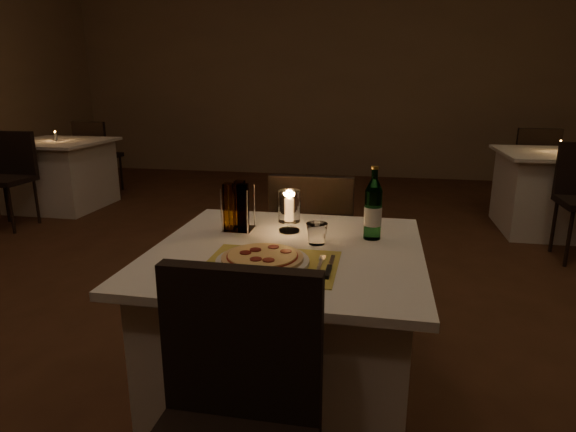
% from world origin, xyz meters
% --- Properties ---
extents(floor, '(8.00, 10.00, 0.02)m').
position_xyz_m(floor, '(0.00, 0.00, -0.01)').
color(floor, '#4B2A18').
rests_on(floor, ground).
extents(wall_back, '(8.00, 0.02, 3.00)m').
position_xyz_m(wall_back, '(0.00, 5.01, 1.50)').
color(wall_back, '#836A4C').
rests_on(wall_back, ground).
extents(main_table, '(1.00, 1.00, 0.74)m').
position_xyz_m(main_table, '(0.28, -0.50, 0.37)').
color(main_table, silver).
rests_on(main_table, ground).
extents(chair_near, '(0.42, 0.42, 0.90)m').
position_xyz_m(chair_near, '(0.28, -1.22, 0.55)').
color(chair_near, black).
rests_on(chair_near, ground).
extents(chair_far, '(0.42, 0.42, 0.90)m').
position_xyz_m(chair_far, '(0.28, 0.21, 0.55)').
color(chair_far, black).
rests_on(chair_far, ground).
extents(placemat, '(0.45, 0.34, 0.00)m').
position_xyz_m(placemat, '(0.26, -0.68, 0.74)').
color(placemat, '#AE9E3C').
rests_on(placemat, main_table).
extents(plate, '(0.32, 0.32, 0.01)m').
position_xyz_m(plate, '(0.23, -0.68, 0.75)').
color(plate, white).
rests_on(plate, placemat).
extents(pizza, '(0.28, 0.28, 0.02)m').
position_xyz_m(pizza, '(0.23, -0.68, 0.77)').
color(pizza, '#D8B77F').
rests_on(pizza, plate).
extents(fork, '(0.02, 0.18, 0.00)m').
position_xyz_m(fork, '(0.43, -0.65, 0.75)').
color(fork, silver).
rests_on(fork, placemat).
extents(knife, '(0.02, 0.22, 0.01)m').
position_xyz_m(knife, '(0.46, -0.71, 0.75)').
color(knife, black).
rests_on(knife, placemat).
extents(tumbler, '(0.08, 0.08, 0.08)m').
position_xyz_m(tumbler, '(0.38, -0.43, 0.78)').
color(tumbler, white).
rests_on(tumbler, main_table).
extents(water_bottle, '(0.07, 0.07, 0.29)m').
position_xyz_m(water_bottle, '(0.59, -0.32, 0.86)').
color(water_bottle, '#51975F').
rests_on(water_bottle, main_table).
extents(hurricane_candle, '(0.09, 0.09, 0.17)m').
position_xyz_m(hurricane_candle, '(0.25, -0.29, 0.84)').
color(hurricane_candle, white).
rests_on(hurricane_candle, main_table).
extents(cruet_caddy, '(0.12, 0.12, 0.21)m').
position_xyz_m(cruet_caddy, '(0.04, -0.32, 0.84)').
color(cruet_caddy, white).
rests_on(cruet_caddy, main_table).
extents(neighbor_table_left, '(1.00, 1.00, 0.74)m').
position_xyz_m(neighbor_table_left, '(-2.85, 2.48, 0.37)').
color(neighbor_table_left, silver).
rests_on(neighbor_table_left, ground).
extents(neighbor_chair_la, '(0.42, 0.42, 0.90)m').
position_xyz_m(neighbor_chair_la, '(-2.85, 1.76, 0.55)').
color(neighbor_chair_la, black).
rests_on(neighbor_chair_la, ground).
extents(neighbor_chair_lb, '(0.42, 0.42, 0.90)m').
position_xyz_m(neighbor_chair_lb, '(-2.85, 3.19, 0.55)').
color(neighbor_chair_lb, black).
rests_on(neighbor_chair_lb, ground).
extents(neighbor_candle_left, '(0.03, 0.03, 0.11)m').
position_xyz_m(neighbor_candle_left, '(-2.85, 2.48, 0.79)').
color(neighbor_candle_left, white).
rests_on(neighbor_candle_left, neighbor_table_left).
extents(neighbor_table_right, '(1.00, 1.00, 0.74)m').
position_xyz_m(neighbor_table_right, '(2.19, 2.54, 0.37)').
color(neighbor_table_right, silver).
rests_on(neighbor_table_right, ground).
extents(neighbor_chair_rb, '(0.42, 0.42, 0.90)m').
position_xyz_m(neighbor_chair_rb, '(2.19, 3.25, 0.55)').
color(neighbor_chair_rb, black).
rests_on(neighbor_chair_rb, ground).
extents(neighbor_candle_right, '(0.03, 0.03, 0.11)m').
position_xyz_m(neighbor_candle_right, '(2.19, 2.54, 0.79)').
color(neighbor_candle_right, white).
rests_on(neighbor_candle_right, neighbor_table_right).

